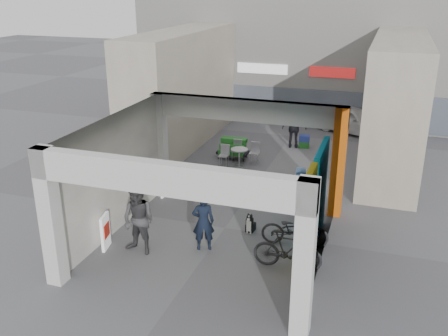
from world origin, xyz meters
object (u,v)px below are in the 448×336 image
(white_van, at_px, (353,120))
(cafe_set, at_px, (238,156))
(man_elderly, at_px, (300,190))
(bicycle_front, at_px, (295,230))
(border_collie, at_px, (250,224))
(man_with_dog, at_px, (203,222))
(man_back_turned, at_px, (139,220))
(produce_stand, at_px, (233,151))
(man_crates, at_px, (294,128))
(bicycle_rear, at_px, (288,250))

(white_van, bearing_deg, cafe_set, 170.69)
(man_elderly, relative_size, bicycle_front, 0.81)
(border_collie, xyz_separation_m, white_van, (1.92, 11.50, 0.40))
(border_collie, relative_size, man_with_dog, 0.38)
(man_back_turned, bearing_deg, man_elderly, 57.05)
(cafe_set, xyz_separation_m, bicycle_front, (3.44, -5.90, 0.18))
(bicycle_front, bearing_deg, produce_stand, 24.58)
(man_with_dog, distance_m, bicycle_front, 2.56)
(cafe_set, bearing_deg, white_van, 56.43)
(man_back_turned, relative_size, white_van, 0.51)
(man_elderly, xyz_separation_m, white_van, (0.82, 9.63, -0.11))
(man_back_turned, relative_size, man_crates, 1.08)
(produce_stand, height_order, man_elderly, man_elderly)
(man_back_turned, xyz_separation_m, bicycle_rear, (3.97, 0.47, -0.44))
(man_with_dog, distance_m, bicycle_rear, 2.43)
(border_collie, relative_size, man_back_turned, 0.32)
(man_elderly, distance_m, white_van, 9.67)
(bicycle_rear, xyz_separation_m, white_van, (0.47, 13.12, 0.11))
(cafe_set, distance_m, man_back_turned, 7.66)
(border_collie, relative_size, bicycle_front, 0.34)
(white_van, bearing_deg, produce_stand, 165.60)
(cafe_set, height_order, man_crates, man_crates)
(cafe_set, xyz_separation_m, man_elderly, (3.14, -3.66, 0.45))
(man_back_turned, relative_size, bicycle_front, 1.05)
(produce_stand, distance_m, man_crates, 3.15)
(bicycle_front, height_order, white_van, white_van)
(cafe_set, height_order, man_elderly, man_elderly)
(man_crates, relative_size, white_van, 0.47)
(produce_stand, bearing_deg, man_crates, 69.06)
(man_with_dog, bearing_deg, white_van, -125.62)
(man_with_dog, bearing_deg, man_elderly, -145.46)
(white_van, bearing_deg, man_crates, 169.11)
(cafe_set, bearing_deg, man_with_dog, -80.94)
(man_back_turned, xyz_separation_m, white_van, (4.44, 13.59, -0.33))
(man_with_dog, relative_size, bicycle_front, 0.89)
(man_back_turned, height_order, man_crates, man_back_turned)
(produce_stand, height_order, man_back_turned, man_back_turned)
(produce_stand, height_order, white_van, white_van)
(cafe_set, relative_size, bicycle_front, 0.77)
(man_elderly, relative_size, man_crates, 0.84)
(bicycle_rear, bearing_deg, man_with_dog, 81.57)
(border_collie, bearing_deg, cafe_set, 116.13)
(border_collie, xyz_separation_m, man_crates, (-0.33, 8.30, 0.65))
(produce_stand, bearing_deg, man_with_dog, -56.39)
(man_with_dog, relative_size, bicycle_rear, 0.93)
(man_with_dog, height_order, man_elderly, man_with_dog)
(border_collie, height_order, man_elderly, man_elderly)
(produce_stand, relative_size, man_with_dog, 0.78)
(bicycle_rear, bearing_deg, man_elderly, 3.59)
(white_van, bearing_deg, bicycle_rear, -157.79)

